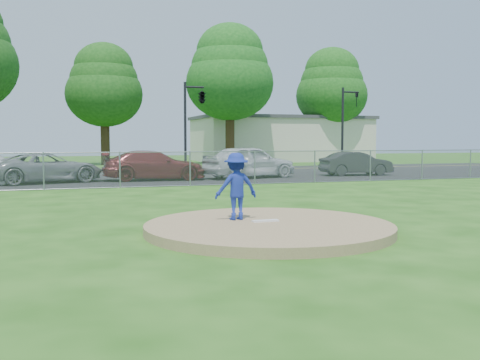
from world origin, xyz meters
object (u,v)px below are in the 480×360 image
(tree_far_right, at_px, (332,87))
(traffic_signal_right, at_px, (346,120))
(tree_right, at_px, (230,72))
(commercial_building, at_px, (280,139))
(parked_car_gray, at_px, (48,168))
(pitcher, at_px, (236,186))
(traffic_signal_center, at_px, (200,98))
(parked_car_charcoal, at_px, (356,163))
(parked_car_pearl, at_px, (249,162))
(parked_car_darkred, at_px, (154,165))
(tree_center, at_px, (104,85))

(tree_far_right, distance_m, traffic_signal_right, 14.69)
(tree_far_right, bearing_deg, tree_right, -164.74)
(commercial_building, xyz_separation_m, traffic_signal_right, (-1.76, -16.00, 1.20))
(tree_far_right, height_order, parked_car_gray, tree_far_right)
(pitcher, bearing_deg, traffic_signal_center, -104.18)
(parked_car_charcoal, bearing_deg, tree_far_right, -20.45)
(commercial_building, bearing_deg, tree_far_right, -36.87)
(traffic_signal_right, height_order, parked_car_pearl, traffic_signal_right)
(commercial_building, height_order, parked_car_darkred, commercial_building)
(traffic_signal_center, height_order, parked_car_pearl, traffic_signal_center)
(pitcher, height_order, parked_car_pearl, parked_car_pearl)
(commercial_building, relative_size, pitcher, 10.81)
(pitcher, xyz_separation_m, parked_car_charcoal, (12.11, 15.34, -0.28))
(parked_car_gray, bearing_deg, parked_car_charcoal, -107.11)
(tree_right, distance_m, parked_car_darkred, 19.67)
(commercial_building, xyz_separation_m, tree_center, (-17.00, -4.00, 4.31))
(traffic_signal_right, bearing_deg, parked_car_pearl, -146.31)
(tree_right, bearing_deg, traffic_signal_center, -116.71)
(traffic_signal_right, distance_m, pitcher, 26.01)
(tree_right, xyz_separation_m, pitcher, (-9.52, -31.29, -6.69))
(parked_car_darkred, bearing_deg, tree_far_right, -44.35)
(tree_right, bearing_deg, pitcher, -106.92)
(pitcher, distance_m, parked_car_darkred, 15.20)
(tree_right, xyz_separation_m, parked_car_gray, (-13.96, -16.11, -6.94))
(traffic_signal_center, relative_size, parked_car_pearl, 1.11)
(traffic_signal_center, distance_m, parked_car_charcoal, 10.44)
(tree_center, height_order, pitcher, tree_center)
(commercial_building, xyz_separation_m, tree_right, (-7.00, -6.00, 5.49))
(parked_car_gray, bearing_deg, tree_right, -58.56)
(parked_car_pearl, bearing_deg, tree_center, 3.32)
(tree_far_right, bearing_deg, parked_car_darkred, -136.24)
(commercial_building, relative_size, tree_far_right, 1.53)
(traffic_signal_center, xyz_separation_m, parked_car_charcoal, (7.63, -5.95, -3.93))
(tree_far_right, relative_size, traffic_signal_right, 1.92)
(traffic_signal_center, distance_m, parked_car_darkred, 8.21)
(traffic_signal_right, distance_m, parked_car_darkred, 15.66)
(traffic_signal_right, bearing_deg, parked_car_gray, -162.34)
(parked_car_gray, relative_size, parked_car_charcoal, 1.24)
(commercial_building, distance_m, pitcher, 40.80)
(parked_car_pearl, bearing_deg, pitcher, 144.44)
(tree_center, height_order, tree_far_right, tree_far_right)
(tree_right, bearing_deg, traffic_signal_right, -62.36)
(tree_far_right, xyz_separation_m, pitcher, (-20.52, -34.29, -6.10))
(traffic_signal_center, bearing_deg, tree_right, 63.29)
(pitcher, height_order, parked_car_darkred, pitcher)
(tree_center, distance_m, parked_car_pearl, 19.90)
(tree_far_right, height_order, parked_car_pearl, tree_far_right)
(pitcher, relative_size, parked_car_darkred, 0.30)
(tree_right, height_order, pitcher, tree_right)
(commercial_building, relative_size, traffic_signal_right, 2.93)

